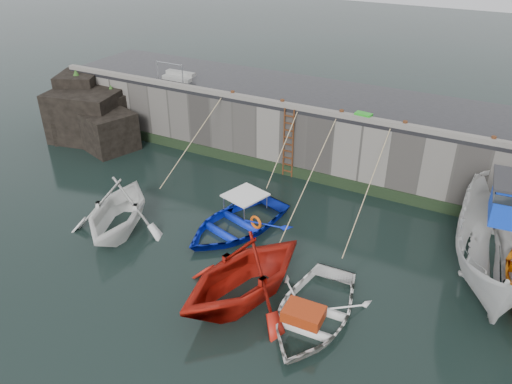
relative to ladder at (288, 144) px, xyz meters
The scene contains 23 objects.
ground 10.24m from the ladder, 78.60° to the right, with size 120.00×120.00×0.00m, color black.
quay_back 3.27m from the ladder, 52.28° to the left, with size 30.00×5.00×3.00m, color slate.
road_back 3.59m from the ladder, 52.28° to the left, with size 30.00×5.00×0.16m, color black.
kerb_back 2.62m from the ladder, ahead, with size 30.00×0.30×0.20m, color slate.
algae_back 2.41m from the ladder, ahead, with size 30.00×0.08×0.50m, color black.
rock_outcrop 10.95m from the ladder, behind, with size 5.85×4.24×3.41m.
ladder is the anchor object (origin of this frame).
boat_near_white 8.06m from the ladder, 118.42° to the right, with size 3.82×4.43×2.33m, color white.
boat_near_white_rope 4.63m from the ladder, 149.88° to the right, with size 0.04×5.23×3.10m, color tan, non-canonical shape.
boat_near_blue 5.08m from the ladder, 88.54° to the right, with size 3.31×4.63×0.96m, color #0D25C7.
boat_near_blue_rope 1.95m from the ladder, 83.70° to the right, with size 0.04×3.54×3.10m, color tan, non-canonical shape.
boat_near_blacktrim 8.59m from the ladder, 74.02° to the right, with size 4.19×4.85×2.56m, color #B11A0F.
boat_near_blacktrim_rope 3.95m from the ladder, 49.94° to the right, with size 0.04×6.26×3.10m, color tan, non-canonical shape.
boat_near_navy 9.22m from the ladder, 60.12° to the right, with size 3.17×4.44×0.92m, color white.
boat_near_navy_rope 5.48m from the ladder, 30.30° to the right, with size 0.04×6.04×3.10m, color tan, non-canonical shape.
boat_far_white 9.64m from the ladder, 19.56° to the right, with size 3.47×7.73×5.90m.
fish_crate 3.57m from the ladder, ahead, with size 0.66×0.36×0.28m, color #1E9C1C.
railing 7.10m from the ladder, 168.83° to the left, with size 1.60×1.05×1.00m.
bollard_a 3.47m from the ladder, behind, with size 0.18×0.18×0.28m, color #3F1E0F.
bollard_b 1.81m from the ladder, 146.14° to the left, with size 0.18×0.18×0.28m, color #3F1E0F.
bollard_c 2.81m from the ladder, ahead, with size 0.18×0.18×0.28m, color #3F1E0F.
bollard_d 5.11m from the ladder, ahead, with size 0.18×0.18×0.28m, color #3F1E0F.
bollard_e 8.19m from the ladder, ahead, with size 0.18×0.18×0.28m, color #3F1E0F.
Camera 1 is at (6.31, -8.52, 10.56)m, focal length 35.00 mm.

